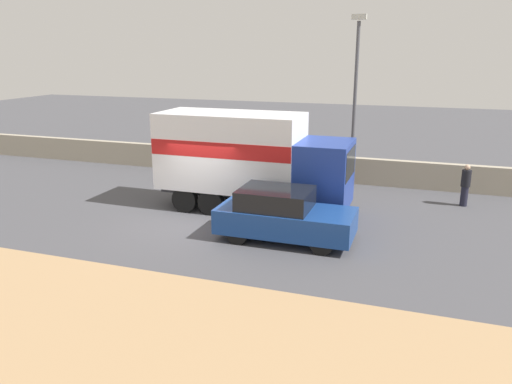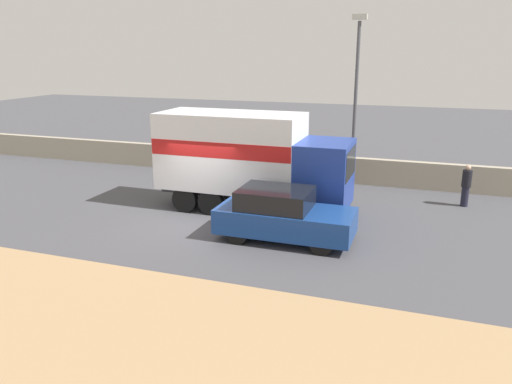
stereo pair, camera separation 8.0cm
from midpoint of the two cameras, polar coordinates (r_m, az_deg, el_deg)
ground_plane at (r=17.03m, az=-7.29°, el=-3.42°), size 80.00×80.00×0.00m
dirt_shoulder_foreground at (r=11.64m, az=-23.31°, el=-14.14°), size 60.00×6.34×0.04m
stone_wall_backdrop at (r=23.07m, az=0.22°, el=3.30°), size 60.00×0.35×1.14m
street_lamp at (r=20.62m, az=11.17°, el=11.20°), size 0.56×0.28×6.93m
box_truck at (r=17.71m, az=-1.11°, el=4.07°), size 6.83×2.32×3.49m
car_hatchback at (r=15.13m, az=2.96°, el=-2.64°), size 4.12×1.82×1.59m
pedestrian at (r=19.96m, az=22.71°, el=0.78°), size 0.34×0.34×1.57m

